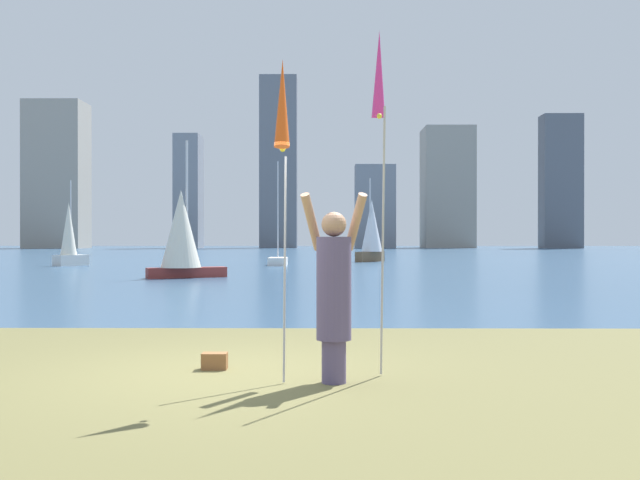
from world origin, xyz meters
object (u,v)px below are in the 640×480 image
kite_flag_left (282,113)px  sailboat_3 (278,260)px  person (334,289)px  bag (215,361)px  sailboat_1 (371,230)px  sailboat_4 (182,232)px  kite_flag_right (379,85)px  sailboat_2 (69,238)px

kite_flag_left → sailboat_3: bearing=93.9°
person → bag: (-1.39, 0.76, -0.90)m
sailboat_3 → sailboat_1: bearing=48.4°
sailboat_3 → kite_flag_left: bearing=-86.1°
person → sailboat_4: 20.44m
sailboat_4 → sailboat_1: bearing=65.4°
sailboat_4 → kite_flag_right: bearing=-72.2°
kite_flag_right → sailboat_3: (-3.25, 31.05, -3.01)m
sailboat_2 → sailboat_4: sailboat_4 is taller
kite_flag_left → kite_flag_right: bearing=42.3°
person → sailboat_2: size_ratio=0.44×
person → sailboat_3: (-2.72, 31.72, -0.71)m
kite_flag_right → sailboat_4: size_ratio=0.75×
sailboat_3 → sailboat_4: 12.49m
sailboat_1 → sailboat_2: (-16.77, -6.86, -0.52)m
person → sailboat_1: size_ratio=0.38×
sailboat_3 → person: bearing=-85.1°
sailboat_1 → sailboat_4: bearing=-114.6°
person → kite_flag_right: kite_flag_right is taller
bag → sailboat_3: bearing=92.5°
kite_flag_right → bag: (-1.91, 0.08, -3.20)m
kite_flag_right → bag: 3.73m
person → sailboat_1: sailboat_1 is taller
kite_flag_right → sailboat_1: (2.28, 37.26, -1.27)m
sailboat_2 → sailboat_4: (8.39, -11.43, 0.21)m
person → sailboat_1: (2.81, 37.94, 1.04)m
person → kite_flag_right: 2.46m
sailboat_1 → sailboat_3: 8.50m
kite_flag_right → sailboat_2: bearing=115.5°
sailboat_3 → bag: bearing=-87.5°
kite_flag_left → kite_flag_right: (1.06, 0.96, 0.49)m
person → sailboat_1: 38.06m
sailboat_2 → sailboat_4: 14.18m
person → kite_flag_left: size_ratio=0.60×
person → kite_flag_left: (-0.53, -0.29, 1.82)m
kite_flag_left → sailboat_4: sailboat_4 is taller
person → kite_flag_right: size_ratio=0.52×
kite_flag_left → sailboat_1: sailboat_1 is taller
kite_flag_left → sailboat_1: (3.34, 38.23, -0.78)m
kite_flag_left → sailboat_1: 38.38m
kite_flag_left → sailboat_3: sailboat_3 is taller
sailboat_1 → sailboat_3: bearing=-131.6°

